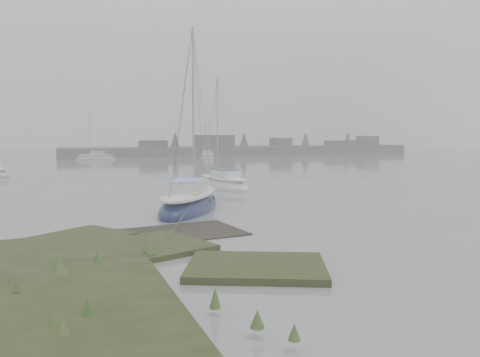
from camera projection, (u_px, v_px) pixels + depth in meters
name	position (u px, v px, depth m)	size (l,w,h in m)	color
ground	(108.00, 175.00, 40.05)	(160.00, 160.00, 0.00)	slate
far_shoreline	(251.00, 149.00, 79.33)	(60.00, 8.00, 4.15)	#4C4F51
sailboat_main	(189.00, 204.00, 21.58)	(5.14, 6.66, 9.15)	#0F163D
sailboat_white	(223.00, 184.00, 30.52)	(2.82, 5.79, 7.83)	silver
sailboat_far_b	(208.00, 157.00, 65.63)	(3.93, 5.61, 7.59)	#B1B4BB
sailboat_far_c	(96.00, 158.00, 63.74)	(5.22, 1.79, 7.34)	#A8ACB1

